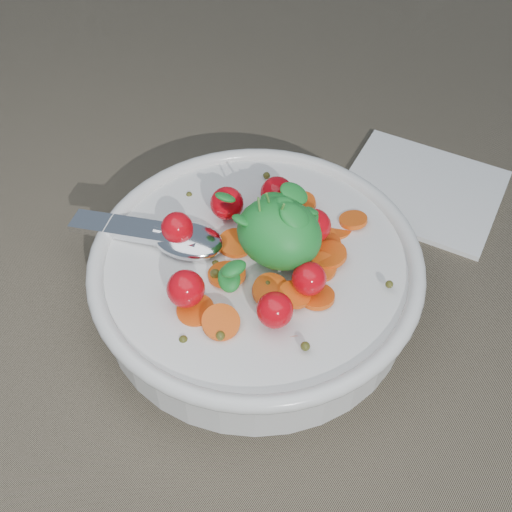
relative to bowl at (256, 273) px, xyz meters
The scene contains 3 objects.
ground 0.05m from the bowl, 128.30° to the right, with size 6.00×6.00×0.00m, color #7A6E57.
bowl is the anchor object (origin of this frame).
napkin 0.22m from the bowl, 72.76° to the left, with size 0.15×0.13×0.01m, color white.
Camera 1 is at (0.21, -0.25, 0.45)m, focal length 45.00 mm.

